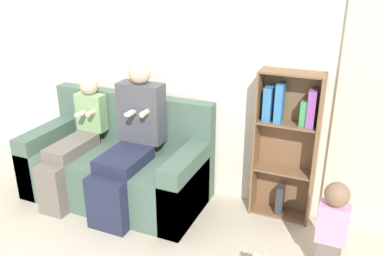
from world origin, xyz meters
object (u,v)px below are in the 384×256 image
(adult_seated, at_px, (131,138))
(toddler_standing, at_px, (333,224))
(couch, at_px, (117,167))
(bookshelf, at_px, (287,140))
(child_seated, at_px, (74,141))

(adult_seated, relative_size, toddler_standing, 1.84)
(couch, xyz_separation_m, adult_seated, (0.22, -0.08, 0.38))
(toddler_standing, bearing_deg, adult_seated, 174.06)
(couch, height_order, toddler_standing, couch)
(couch, distance_m, bookshelf, 1.64)
(adult_seated, bearing_deg, child_seated, -174.73)
(child_seated, relative_size, toddler_standing, 1.55)
(toddler_standing, bearing_deg, child_seated, 176.85)
(adult_seated, xyz_separation_m, bookshelf, (1.32, 0.42, 0.04))
(couch, height_order, bookshelf, bookshelf)
(adult_seated, height_order, toddler_standing, adult_seated)
(couch, xyz_separation_m, bookshelf, (1.54, 0.34, 0.42))
(couch, relative_size, adult_seated, 1.28)
(couch, relative_size, bookshelf, 1.29)
(couch, xyz_separation_m, child_seated, (-0.38, -0.13, 0.27))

